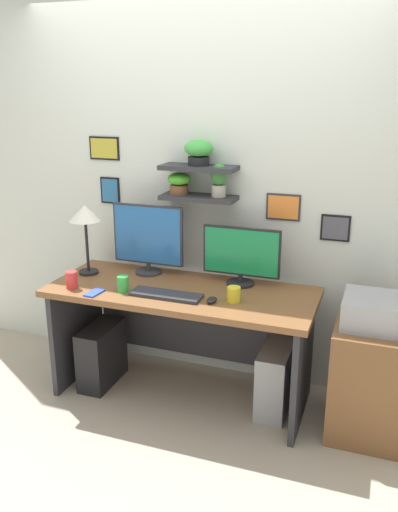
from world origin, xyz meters
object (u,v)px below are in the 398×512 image
(monitor_left, at_px, (148,238))
(coffee_mug, at_px, (234,294))
(desk, at_px, (185,316))
(printer, at_px, (378,312))
(computer_mouse, at_px, (212,300))
(computer_tower_left, at_px, (102,354))
(water_cup, at_px, (72,280))
(drawer_cabinet, at_px, (370,379))
(pen_cup, at_px, (123,284))
(monitor_right, at_px, (241,255))
(keyboard, at_px, (166,295))
(computer_tower_right, at_px, (275,379))
(desk_lamp, at_px, (85,218))
(cell_phone, at_px, (94,293))

(monitor_left, bearing_deg, coffee_mug, -23.48)
(desk, relative_size, printer, 4.43)
(computer_mouse, bearing_deg, desk, 141.75)
(computer_tower_left, bearing_deg, monitor_left, 45.75)
(monitor_left, xyz_separation_m, coffee_mug, (0.69, -0.30, -0.20))
(computer_mouse, relative_size, printer, 0.24)
(water_cup, bearing_deg, coffee_mug, 7.55)
(drawer_cabinet, bearing_deg, computer_mouse, -170.53)
(desk, xyz_separation_m, coffee_mug, (0.36, -0.14, 0.25))
(pen_cup, height_order, printer, pen_cup)
(pen_cup, relative_size, drawer_cabinet, 0.15)
(water_cup, bearing_deg, monitor_right, 23.94)
(desk, xyz_separation_m, computer_mouse, (0.25, -0.20, 0.22))
(keyboard, xyz_separation_m, drawer_cabinet, (1.21, 0.16, -0.42))
(coffee_mug, xyz_separation_m, computer_tower_right, (0.25, 0.13, -0.58))
(computer_mouse, bearing_deg, desk_lamp, 167.89)
(computer_tower_right, bearing_deg, monitor_left, 169.65)
(computer_mouse, bearing_deg, drawer_cabinet, 9.47)
(computer_tower_right, bearing_deg, computer_mouse, -152.71)
(monitor_left, bearing_deg, computer_mouse, -32.00)
(computer_mouse, xyz_separation_m, water_cup, (-0.90, -0.08, 0.04))
(drawer_cabinet, bearing_deg, monitor_left, 172.25)
(monitor_right, bearing_deg, desk_lamp, -171.51)
(monitor_right, height_order, water_cup, monitor_right)
(computer_tower_left, bearing_deg, keyboard, -10.86)
(coffee_mug, distance_m, computer_tower_right, 0.65)
(monitor_right, xyz_separation_m, computer_tower_right, (0.29, -0.17, -0.73))
(pen_cup, bearing_deg, cell_phone, -149.37)
(monitor_left, bearing_deg, keyboard, -51.91)
(desk, xyz_separation_m, keyboard, (-0.04, -0.20, 0.22))
(pen_cup, bearing_deg, computer_tower_right, 12.50)
(cell_phone, distance_m, computer_tower_right, 1.25)
(monitor_right, bearing_deg, coffee_mug, -82.23)
(coffee_mug, xyz_separation_m, water_cup, (-1.02, -0.14, 0.01))
(monitor_right, bearing_deg, pen_cup, -149.72)
(keyboard, relative_size, computer_mouse, 4.89)
(pen_cup, bearing_deg, drawer_cabinet, 6.64)
(cell_phone, height_order, computer_tower_right, cell_phone)
(monitor_left, distance_m, drawer_cabinet, 1.65)
(cell_phone, xyz_separation_m, coffee_mug, (0.84, 0.17, 0.04))
(monitor_right, distance_m, computer_tower_left, 1.19)
(monitor_left, height_order, water_cup, monitor_left)
(monitor_left, relative_size, computer_tower_left, 1.19)
(monitor_right, relative_size, water_cup, 4.56)
(desk, relative_size, drawer_cabinet, 2.49)
(desk, height_order, drawer_cabinet, desk)
(drawer_cabinet, distance_m, printer, 0.42)
(printer, bearing_deg, keyboard, -172.63)
(desk_lamp, bearing_deg, computer_tower_left, -39.29)
(keyboard, distance_m, cell_phone, 0.45)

